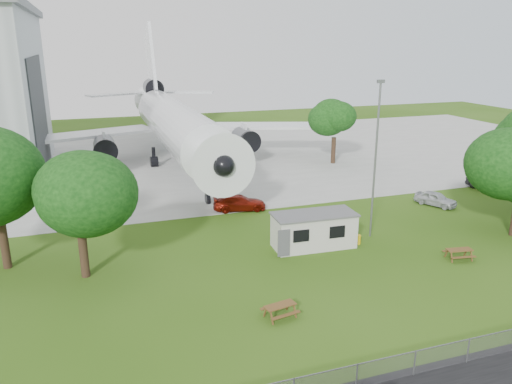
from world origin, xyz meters
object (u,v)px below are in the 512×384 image
object	(u,v)px
airliner	(174,122)
site_cabin	(314,230)
picnic_east	(458,259)
picnic_west	(280,317)

from	to	relation	value
airliner	site_cabin	distance (m)	30.78
airliner	site_cabin	world-z (taller)	airliner
site_cabin	picnic_east	size ratio (longest dim) A/B	3.78
airliner	picnic_east	distance (m)	38.45
airliner	picnic_west	world-z (taller)	airliner
site_cabin	picnic_west	size ratio (longest dim) A/B	3.78
picnic_east	airliner	bearing A→B (deg)	120.78
airliner	site_cabin	xyz separation A→B (m)	(5.08, -30.10, -3.96)
airliner	picnic_west	xyz separation A→B (m)	(-0.97, -38.64, -5.27)
site_cabin	picnic_east	bearing A→B (deg)	-31.75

